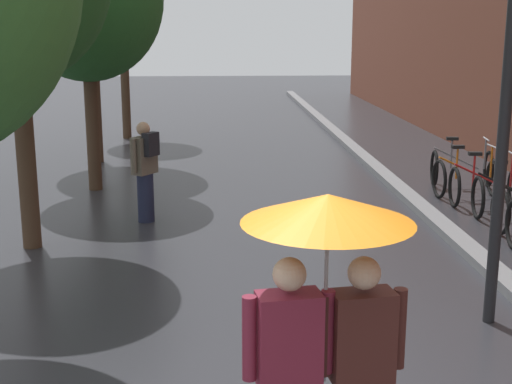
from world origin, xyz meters
name	(u,v)px	position (x,y,z in m)	size (l,w,h in m)	color
kerb_strip	(380,171)	(3.20, 10.00, 0.06)	(0.30, 36.00, 0.12)	slate
parked_bicycle_5	(510,196)	(4.45, 6.38, 0.38)	(1.15, 0.81, 0.96)	black
parked_bicycle_6	(485,186)	(4.33, 7.14, 0.38)	(1.13, 0.79, 0.96)	black
parked_bicycle_7	(467,177)	(4.27, 7.85, 0.38)	(1.09, 0.72, 0.96)	black
parked_bicycle_8	(461,167)	(4.48, 8.75, 0.38)	(1.17, 0.85, 0.96)	black
couple_under_umbrella	(326,303)	(0.44, -0.21, 1.34)	(1.07, 1.07, 2.03)	#2D2D33
street_lamp_post	(508,79)	(2.60, 2.44, 2.52)	(0.24, 0.24, 4.31)	black
pedestrian_walking_midground	(145,169)	(-1.33, 6.58, 0.85)	(0.45, 0.50, 1.58)	#1E233D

